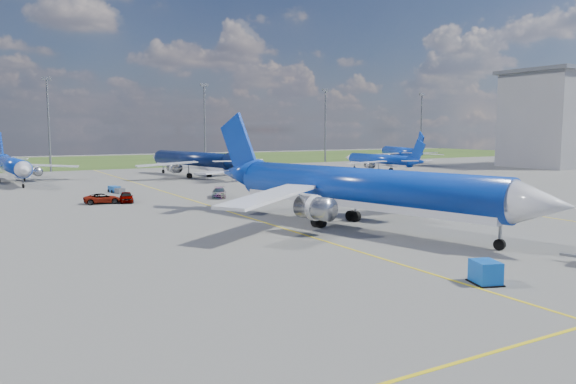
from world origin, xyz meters
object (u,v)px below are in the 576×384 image
bg_jet_ene (400,163)px  warning_post (495,203)px  bg_jet_ne (380,171)px  uld_container (485,272)px  main_airliner (358,228)px  service_car_a (126,197)px  service_car_c (219,193)px  baggage_tug_e (351,183)px  bg_jet_nnw (13,183)px  service_car_b (103,199)px  baggage_tug_c (116,190)px  bg_jet_n (193,177)px  baggage_tug_w (440,204)px

bg_jet_ene → warning_post: bearing=76.1°
bg_jet_ne → uld_container: bearing=53.4°
main_airliner → service_car_a: size_ratio=10.27×
warning_post → service_car_c: bearing=123.2°
baggage_tug_e → service_car_a: bearing=165.6°
bg_jet_nnw → service_car_c: bearing=-62.6°
uld_container → bg_jet_ene: bearing=70.6°
service_car_c → warning_post: bearing=-32.6°
bg_jet_nnw → main_airliner: (27.09, -72.65, 0.00)m
warning_post → service_car_b: warning_post is taller
service_car_b → main_airliner: bearing=-146.3°
bg_jet_ene → service_car_a: bg_jet_ene is taller
bg_jet_ene → baggage_tug_e: size_ratio=6.60×
service_car_b → service_car_c: 16.60m
bg_jet_ene → service_car_b: (-97.86, -51.09, 0.69)m
bg_jet_nnw → baggage_tug_c: (13.08, -26.95, 0.47)m
service_car_a → baggage_tug_e: bearing=16.5°
bg_jet_nnw → baggage_tug_e: 64.17m
bg_jet_ne → baggage_tug_e: (-27.63, -25.79, 0.55)m
bg_jet_nnw → bg_jet_n: (34.69, -3.75, 0.00)m
bg_jet_ne → service_car_c: bearing=27.5°
bg_jet_ne → warning_post: bearing=60.4°
uld_container → baggage_tug_c: size_ratio=0.41×
bg_jet_ne → baggage_tug_c: (-67.19, -16.05, 0.47)m
bg_jet_nnw → service_car_b: (8.32, -39.76, 0.69)m
main_airliner → service_car_b: size_ratio=9.06×
bg_jet_ne → service_car_b: 77.52m
bg_jet_ene → baggage_tug_w: bearing=73.0°
bg_jet_n → service_car_a: bearing=46.3°
service_car_a → main_airliner: bearing=-52.5°
main_airliner → warning_post: bearing=-17.8°
bg_jet_n → bg_jet_ne: size_ratio=1.31×
service_car_c → baggage_tug_w: (20.48, -24.59, -0.25)m
bg_jet_ne → bg_jet_n: bearing=-10.1°
uld_container → service_car_c: bearing=105.8°
bg_jet_ene → main_airliner: size_ratio=0.79×
bg_jet_n → bg_jet_nnw: bearing=-17.2°
bg_jet_ene → baggage_tug_c: 100.67m
bg_jet_ene → bg_jet_ne: bearing=61.9°
service_car_a → baggage_tug_e: service_car_a is taller
main_airliner → uld_container: main_airliner is taller
service_car_a → service_car_b: size_ratio=0.88×
bg_jet_ene → service_car_a: 107.74m
service_car_b → baggage_tug_e: size_ratio=0.92×
service_car_c → baggage_tug_c: bearing=153.5°
warning_post → uld_container: size_ratio=1.58×
bg_jet_n → baggage_tug_c: (-21.61, -23.20, 0.47)m
warning_post → service_car_c: size_ratio=0.59×
service_car_a → bg_jet_n: bearing=69.3°
main_airliner → baggage_tug_e: main_airliner is taller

